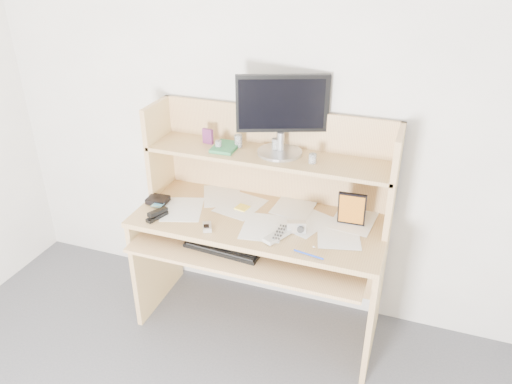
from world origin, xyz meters
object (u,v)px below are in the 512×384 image
(tv_remote, at_px, (280,234))
(desk, at_px, (264,220))
(keyboard, at_px, (224,247))
(monitor, at_px, (282,112))
(game_case, at_px, (352,209))

(tv_remote, bearing_deg, desk, 151.16)
(keyboard, xyz_separation_m, monitor, (0.19, 0.41, 0.65))
(desk, bearing_deg, game_case, 0.62)
(desk, height_order, keyboard, desk)
(desk, height_order, game_case, desk)
(tv_remote, distance_m, monitor, 0.65)
(keyboard, xyz_separation_m, game_case, (0.62, 0.29, 0.20))
(keyboard, distance_m, game_case, 0.71)
(game_case, distance_m, monitor, 0.64)
(desk, bearing_deg, monitor, 64.87)
(monitor, bearing_deg, desk, -136.00)
(game_case, xyz_separation_m, monitor, (-0.44, 0.12, 0.45))
(desk, xyz_separation_m, keyboard, (-0.13, -0.29, -0.03))
(keyboard, xyz_separation_m, tv_remote, (0.29, 0.06, 0.10))
(desk, height_order, monitor, monitor)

